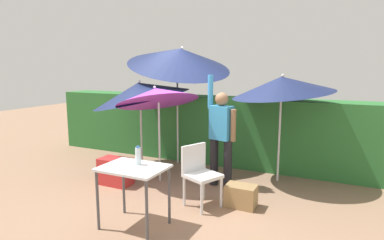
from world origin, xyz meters
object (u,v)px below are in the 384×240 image
at_px(umbrella_yellow, 282,86).
at_px(person_vendor, 221,132).
at_px(umbrella_orange, 157,95).
at_px(bottle_water, 138,156).
at_px(cooler_box, 116,171).
at_px(folding_table, 133,174).
at_px(crate_cardboard, 241,196).
at_px(chair_plastic, 199,171).
at_px(umbrella_navy, 180,58).
at_px(umbrella_rainbow, 140,91).

bearing_deg(umbrella_yellow, person_vendor, -140.98).
xyz_separation_m(umbrella_orange, bottle_water, (0.61, -1.46, -0.63)).
bearing_deg(cooler_box, umbrella_orange, 38.25).
distance_m(cooler_box, folding_table, 1.68).
distance_m(umbrella_yellow, crate_cardboard, 2.04).
bearing_deg(person_vendor, chair_plastic, -91.09).
bearing_deg(person_vendor, cooler_box, -157.58).
distance_m(cooler_box, bottle_water, 1.70).
relative_size(umbrella_navy, chair_plastic, 3.16).
bearing_deg(folding_table, cooler_box, 136.88).
xyz_separation_m(umbrella_rainbow, crate_cardboard, (2.26, -0.80, -1.40)).
distance_m(chair_plastic, cooler_box, 1.69).
bearing_deg(umbrella_navy, bottle_water, -73.59).
bearing_deg(umbrella_rainbow, umbrella_orange, -32.55).
distance_m(umbrella_rainbow, crate_cardboard, 2.77).
xyz_separation_m(crate_cardboard, bottle_water, (-1.04, -1.06, 0.74)).
bearing_deg(chair_plastic, crate_cardboard, 19.74).
relative_size(chair_plastic, crate_cardboard, 2.05).
height_order(person_vendor, chair_plastic, person_vendor).
bearing_deg(folding_table, person_vendor, 74.75).
xyz_separation_m(umbrella_navy, person_vendor, (1.26, -0.93, -1.26)).
bearing_deg(umbrella_navy, chair_plastic, -55.11).
relative_size(chair_plastic, bottle_water, 3.71).
height_order(umbrella_yellow, bottle_water, umbrella_yellow).
bearing_deg(chair_plastic, umbrella_navy, 124.89).
xyz_separation_m(umbrella_rainbow, umbrella_yellow, (2.54, 0.52, 0.14)).
height_order(umbrella_navy, chair_plastic, umbrella_navy).
distance_m(umbrella_rainbow, cooler_box, 1.57).
xyz_separation_m(person_vendor, crate_cardboard, (0.55, -0.64, -0.77)).
height_order(umbrella_rainbow, umbrella_navy, umbrella_navy).
bearing_deg(umbrella_yellow, cooler_box, -151.40).
xyz_separation_m(umbrella_rainbow, person_vendor, (1.70, -0.15, -0.62)).
height_order(umbrella_orange, umbrella_navy, umbrella_navy).
relative_size(umbrella_yellow, bottle_water, 8.27).
height_order(umbrella_orange, person_vendor, umbrella_orange).
distance_m(umbrella_rainbow, umbrella_yellow, 2.60).
xyz_separation_m(chair_plastic, cooler_box, (-1.66, 0.16, -0.28)).
distance_m(folding_table, bottle_water, 0.24).
bearing_deg(bottle_water, umbrella_navy, 106.41).
height_order(umbrella_yellow, person_vendor, umbrella_yellow).
bearing_deg(umbrella_yellow, crate_cardboard, -102.04).
bearing_deg(umbrella_rainbow, bottle_water, -56.56).
distance_m(umbrella_navy, crate_cardboard, 3.15).
height_order(umbrella_navy, crate_cardboard, umbrella_navy).
relative_size(crate_cardboard, bottle_water, 1.81).
relative_size(umbrella_rainbow, umbrella_orange, 1.02).
bearing_deg(cooler_box, chair_plastic, -5.42).
height_order(umbrella_rainbow, chair_plastic, umbrella_rainbow).
bearing_deg(umbrella_yellow, umbrella_navy, 173.10).
bearing_deg(person_vendor, umbrella_orange, -167.86).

